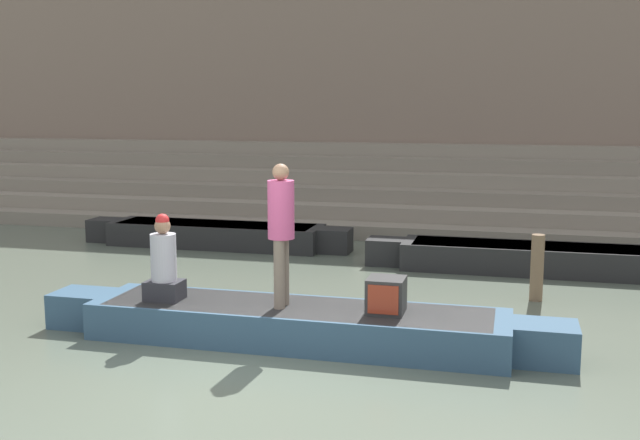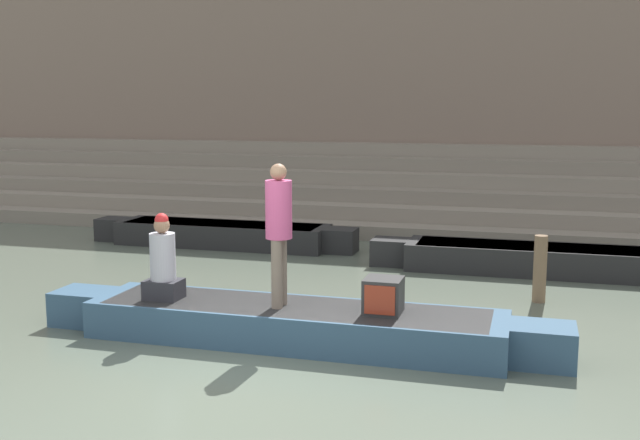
# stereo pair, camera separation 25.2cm
# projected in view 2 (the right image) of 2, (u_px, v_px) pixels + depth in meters

# --- Properties ---
(ground_plane) EXTENTS (120.00, 120.00, 0.00)m
(ground_plane) POSITION_uv_depth(u_px,v_px,m) (222.00, 384.00, 7.93)
(ground_plane) COLOR #566051
(ghat_steps) EXTENTS (36.00, 4.24, 1.90)m
(ghat_steps) POSITION_uv_depth(u_px,v_px,m) (402.00, 195.00, 18.54)
(ghat_steps) COLOR gray
(ghat_steps) RESTS_ON ground
(back_wall) EXTENTS (34.20, 1.28, 8.44)m
(back_wall) POSITION_uv_depth(u_px,v_px,m) (418.00, 56.00, 20.02)
(back_wall) COLOR #7F6B5B
(back_wall) RESTS_ON ground
(rowboat_main) EXTENTS (6.67, 1.29, 0.46)m
(rowboat_main) POSITION_uv_depth(u_px,v_px,m) (293.00, 323.00, 9.28)
(rowboat_main) COLOR #33516B
(rowboat_main) RESTS_ON ground
(person_standing) EXTENTS (0.33, 0.33, 1.77)m
(person_standing) POSITION_uv_depth(u_px,v_px,m) (279.00, 224.00, 9.10)
(person_standing) COLOR #756656
(person_standing) RESTS_ON rowboat_main
(person_rowing) EXTENTS (0.46, 0.36, 1.11)m
(person_rowing) POSITION_uv_depth(u_px,v_px,m) (163.00, 264.00, 9.54)
(person_rowing) COLOR #28282D
(person_rowing) RESTS_ON rowboat_main
(tv_set) EXTENTS (0.44, 0.45, 0.42)m
(tv_set) POSITION_uv_depth(u_px,v_px,m) (383.00, 296.00, 8.92)
(tv_set) COLOR #2D2D2D
(tv_set) RESTS_ON rowboat_main
(moored_boat_shore) EXTENTS (6.11, 1.08, 0.48)m
(moored_boat_shore) POSITION_uv_depth(u_px,v_px,m) (545.00, 259.00, 13.03)
(moored_boat_shore) COLOR black
(moored_boat_shore) RESTS_ON ground
(moored_boat_distant) EXTENTS (5.72, 1.08, 0.48)m
(moored_boat_distant) POSITION_uv_depth(u_px,v_px,m) (222.00, 234.00, 15.57)
(moored_boat_distant) COLOR black
(moored_boat_distant) RESTS_ON ground
(mooring_post) EXTENTS (0.19, 0.19, 1.01)m
(mooring_post) POSITION_uv_depth(u_px,v_px,m) (540.00, 269.00, 11.13)
(mooring_post) COLOR brown
(mooring_post) RESTS_ON ground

